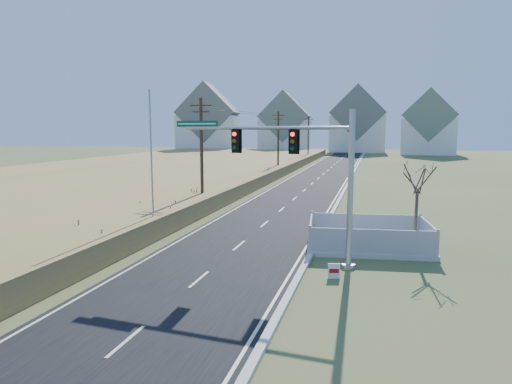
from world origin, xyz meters
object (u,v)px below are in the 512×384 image
Objects in this scene: traffic_signal_mast at (311,171)px; fence_enclosure at (368,243)px; bare_tree at (418,177)px; flagpole at (152,179)px; open_sign at (334,271)px.

traffic_signal_mast is 1.32× the size of fence_enclosure.
traffic_signal_mast is at bearing -131.38° from fence_enclosure.
traffic_signal_mast is 1.82× the size of bare_tree.
flagpole reaches higher than fence_enclosure.
traffic_signal_mast is at bearing -149.55° from bare_tree.
open_sign is at bearing -127.55° from bare_tree.
traffic_signal_mast is 5.90m from bare_tree.
traffic_signal_mast is at bearing -17.67° from flagpole.
flagpole is at bearing 167.48° from traffic_signal_mast.
fence_enclosure is 5.90m from open_sign.
flagpole reaches higher than bare_tree.
flagpole is 1.73× the size of bare_tree.
fence_enclosure is at bearing 62.24° from open_sign.
fence_enclosure is 0.80× the size of flagpole.
bare_tree is (5.07, 2.98, -0.41)m from traffic_signal_mast.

